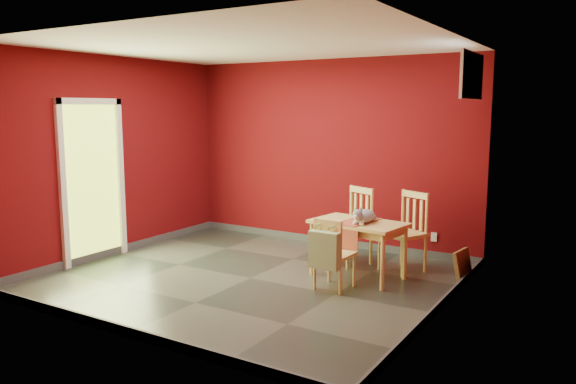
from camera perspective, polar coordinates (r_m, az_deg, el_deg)
The scene contains 13 objects.
ground at distance 6.77m, azimuth -3.83°, elevation -8.72°, with size 4.50×4.50×0.00m, color #2D342D.
room_shell at distance 6.75m, azimuth -3.84°, elevation -8.32°, with size 4.50×4.50×4.50m.
doorway at distance 7.75m, azimuth -19.28°, elevation 1.52°, with size 0.06×1.01×2.13m.
window at distance 6.47m, azimuth 18.13°, elevation 11.17°, with size 0.05×0.90×0.50m.
outlet_plate at distance 7.76m, azimuth 14.61°, elevation -4.44°, with size 0.08×0.01×0.12m, color silver.
dining_table at distance 6.71m, azimuth 7.14°, elevation -3.70°, with size 1.16×0.78×0.68m.
table_runner at distance 6.61m, azimuth 6.77°, elevation -3.56°, with size 0.39×0.67×0.32m.
chair_far_left at distance 7.33m, azimuth 6.54°, elevation -3.33°, with size 0.61×0.61×0.99m.
chair_far_right at distance 7.09m, azimuth 11.86°, elevation -3.88°, with size 0.61×0.61×0.99m.
chair_near at distance 6.28m, azimuth 4.61°, elevation -6.18°, with size 0.40×0.40×0.81m.
tote_bag at distance 6.09m, azimuth 3.70°, elevation -5.91°, with size 0.34×0.20×0.48m.
cat at distance 6.61m, azimuth 7.78°, elevation -2.18°, with size 0.23×0.44×0.22m, color slate, non-canonical shape.
picture_frame at distance 6.88m, azimuth 17.33°, elevation -7.19°, with size 0.17×0.39×0.38m.
Camera 1 is at (3.73, -5.28, 2.01)m, focal length 35.00 mm.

